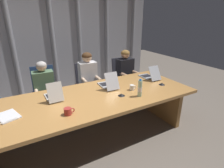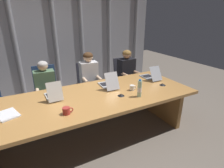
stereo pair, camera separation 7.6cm
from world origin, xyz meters
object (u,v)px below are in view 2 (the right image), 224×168
(water_bottle_primary, at_px, (140,89))
(coffee_mug_near, at_px, (132,88))
(office_chair_center, at_px, (89,90))
(person_center, at_px, (90,78))
(laptop_center, at_px, (108,84))
(conference_mic_middle, at_px, (121,95))
(laptop_left_mid, at_px, (53,94))
(person_right_mid, at_px, (128,72))
(laptop_right_mid, at_px, (150,76))
(spiral_notepad, at_px, (8,115))
(coffee_mug_far, at_px, (67,111))
(office_chair_left_mid, at_px, (48,97))
(person_left_mid, at_px, (46,88))
(conference_mic_left_side, at_px, (163,84))
(office_chair_right_mid, at_px, (125,83))

(water_bottle_primary, relative_size, coffee_mug_near, 2.31)
(office_chair_center, relative_size, person_center, 0.77)
(office_chair_center, height_order, coffee_mug_near, office_chair_center)
(laptop_center, xyz_separation_m, conference_mic_middle, (0.00, -0.43, -0.04))
(laptop_left_mid, bearing_deg, person_right_mid, -69.72)
(laptop_center, height_order, laptop_right_mid, laptop_center)
(conference_mic_middle, relative_size, spiral_notepad, 0.31)
(laptop_center, relative_size, laptop_right_mid, 1.02)
(coffee_mug_far, bearing_deg, office_chair_left_mid, 91.61)
(person_right_mid, bearing_deg, office_chair_left_mid, -98.33)
(conference_mic_middle, height_order, spiral_notepad, conference_mic_middle)
(office_chair_left_mid, bearing_deg, coffee_mug_near, 49.53)
(person_left_mid, height_order, conference_mic_left_side, person_left_mid)
(laptop_center, bearing_deg, person_left_mid, 56.08)
(coffee_mug_far, bearing_deg, laptop_center, 32.95)
(conference_mic_left_side, bearing_deg, laptop_right_mid, 83.31)
(laptop_right_mid, distance_m, conference_mic_left_side, 0.40)
(laptop_left_mid, distance_m, person_center, 1.14)
(conference_mic_left_side, bearing_deg, office_chair_right_mid, 89.94)
(spiral_notepad, bearing_deg, office_chair_left_mid, 42.81)
(person_left_mid, bearing_deg, coffee_mug_far, 6.41)
(laptop_right_mid, relative_size, office_chair_center, 0.49)
(office_chair_left_mid, bearing_deg, person_right_mid, 89.15)
(person_right_mid, bearing_deg, conference_mic_middle, -40.92)
(person_center, bearing_deg, laptop_right_mid, 57.75)
(office_chair_left_mid, height_order, person_center, person_center)
(person_center, distance_m, person_right_mid, 0.95)
(office_chair_center, height_order, coffee_mug_far, office_chair_center)
(laptop_left_mid, height_order, laptop_center, laptop_center)
(laptop_right_mid, distance_m, person_center, 1.23)
(person_right_mid, height_order, coffee_mug_far, person_right_mid)
(person_left_mid, distance_m, conference_mic_left_side, 2.15)
(person_right_mid, height_order, conference_mic_middle, person_right_mid)
(water_bottle_primary, xyz_separation_m, coffee_mug_far, (-1.13, 0.01, -0.08))
(conference_mic_left_side, xyz_separation_m, spiral_notepad, (-2.45, 0.13, -0.01))
(laptop_center, distance_m, spiral_notepad, 1.58)
(coffee_mug_near, bearing_deg, person_right_mid, 59.88)
(laptop_right_mid, relative_size, conference_mic_left_side, 4.10)
(water_bottle_primary, relative_size, spiral_notepad, 0.79)
(person_left_mid, height_order, coffee_mug_far, person_left_mid)
(office_chair_left_mid, xyz_separation_m, person_right_mid, (1.81, -0.16, 0.30))
(laptop_center, distance_m, office_chair_right_mid, 1.32)
(office_chair_left_mid, bearing_deg, coffee_mug_far, 5.81)
(person_left_mid, xyz_separation_m, spiral_notepad, (-0.60, -0.97, 0.10))
(person_right_mid, height_order, coffee_mug_near, person_right_mid)
(laptop_center, xyz_separation_m, person_left_mid, (-0.95, 0.70, -0.14))
(coffee_mug_near, distance_m, spiral_notepad, 1.84)
(water_bottle_primary, relative_size, conference_mic_left_side, 2.56)
(coffee_mug_near, distance_m, coffee_mug_far, 1.20)
(conference_mic_left_side, height_order, conference_mic_middle, same)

